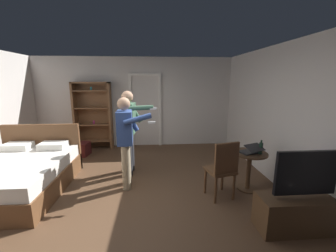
% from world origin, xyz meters
% --- Properties ---
extents(ground_plane, '(6.47, 6.47, 0.00)m').
position_xyz_m(ground_plane, '(0.00, 0.00, 0.00)').
color(ground_plane, brown).
extents(wall_back, '(5.83, 0.12, 2.57)m').
position_xyz_m(wall_back, '(0.00, 3.00, 1.29)').
color(wall_back, silver).
rests_on(wall_back, ground_plane).
extents(wall_right, '(0.12, 6.12, 2.57)m').
position_xyz_m(wall_right, '(2.85, 0.00, 1.29)').
color(wall_right, silver).
rests_on(wall_right, ground_plane).
extents(doorway_frame, '(0.93, 0.08, 2.13)m').
position_xyz_m(doorway_frame, '(0.30, 2.92, 1.22)').
color(doorway_frame, white).
rests_on(doorway_frame, ground_plane).
extents(bed, '(1.57, 2.00, 1.02)m').
position_xyz_m(bed, '(-1.87, 0.40, 0.30)').
color(bed, brown).
rests_on(bed, ground_plane).
extents(bookshelf, '(1.03, 0.32, 1.89)m').
position_xyz_m(bookshelf, '(-1.17, 2.78, 1.02)').
color(bookshelf, brown).
rests_on(bookshelf, ground_plane).
extents(tv_flatscreen, '(1.27, 0.40, 1.09)m').
position_xyz_m(tv_flatscreen, '(2.49, -0.93, 0.30)').
color(tv_flatscreen, '#4C331E').
rests_on(tv_flatscreen, ground_plane).
extents(side_table, '(0.59, 0.59, 0.70)m').
position_xyz_m(side_table, '(2.19, 0.13, 0.47)').
color(side_table, '#4C331E').
rests_on(side_table, ground_plane).
extents(laptop, '(0.42, 0.42, 0.17)m').
position_xyz_m(laptop, '(2.18, 0.09, 0.75)').
color(laptop, black).
rests_on(laptop, side_table).
extents(bottle_on_table, '(0.06, 0.06, 0.24)m').
position_xyz_m(bottle_on_table, '(2.33, 0.05, 0.80)').
color(bottle_on_table, '#1E3B28').
rests_on(bottle_on_table, side_table).
extents(wooden_chair, '(0.51, 0.51, 0.99)m').
position_xyz_m(wooden_chair, '(1.62, -0.13, 0.54)').
color(wooden_chair, brown).
rests_on(wooden_chair, ground_plane).
extents(person_blue_shirt, '(0.68, 0.55, 1.65)m').
position_xyz_m(person_blue_shirt, '(0.02, 0.41, 0.94)').
color(person_blue_shirt, tan).
rests_on(person_blue_shirt, ground_plane).
extents(person_striped_shirt, '(0.72, 0.62, 1.73)m').
position_xyz_m(person_striped_shirt, '(0.02, 1.00, 1.00)').
color(person_striped_shirt, '#333338').
rests_on(person_striped_shirt, ground_plane).
extents(suitcase_dark, '(0.59, 0.46, 0.34)m').
position_xyz_m(suitcase_dark, '(-1.46, 2.17, 0.17)').
color(suitcase_dark, '#4C1919').
rests_on(suitcase_dark, ground_plane).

